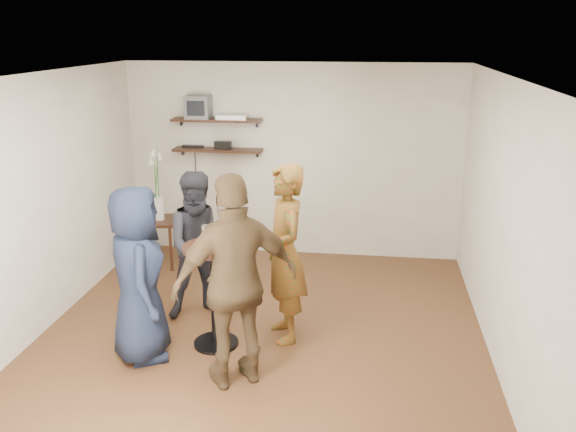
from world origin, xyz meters
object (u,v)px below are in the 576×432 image
object	(u,v)px
person_brown	(236,282)
drinks_table	(214,282)
person_plaid	(285,254)
person_navy	(138,275)
side_table	(160,227)
person_dark	(201,245)
dvd_deck	(232,117)
radio	(223,145)
crt_monitor	(199,107)

from	to	relation	value
person_brown	drinks_table	bearing A→B (deg)	-90.00
person_plaid	person_brown	bearing A→B (deg)	-40.55
person_navy	side_table	bearing A→B (deg)	-10.84
person_dark	person_brown	bearing A→B (deg)	-87.08
dvd_deck	person_navy	xyz separation A→B (m)	(-0.26, -2.90, -1.06)
drinks_table	person_plaid	bearing A→B (deg)	21.95
radio	person_plaid	bearing A→B (deg)	-63.40
crt_monitor	person_navy	size ratio (longest dim) A/B	0.19
person_dark	radio	bearing A→B (deg)	71.30
drinks_table	person_dark	world-z (taller)	person_dark
person_navy	crt_monitor	bearing A→B (deg)	-22.07
radio	side_table	distance (m)	1.37
side_table	person_brown	distance (m)	3.11
person_plaid	person_brown	xyz separation A→B (m)	(-0.29, -0.87, 0.05)
side_table	drinks_table	xyz separation A→B (m)	(1.26, -2.02, 0.15)
drinks_table	person_brown	world-z (taller)	person_brown
side_table	person_brown	bearing A→B (deg)	-58.39
side_table	person_navy	xyz separation A→B (m)	(0.62, -2.33, 0.32)
crt_monitor	dvd_deck	size ratio (longest dim) A/B	0.80
radio	person_dark	size ratio (longest dim) A/B	0.14
side_table	person_navy	size ratio (longest dim) A/B	0.37
drinks_table	side_table	bearing A→B (deg)	121.84
side_table	drinks_table	world-z (taller)	drinks_table
drinks_table	person_brown	size ratio (longest dim) A/B	0.55
radio	drinks_table	world-z (taller)	radio
crt_monitor	person_navy	xyz separation A→B (m)	(0.19, -2.90, -1.18)
side_table	person_navy	distance (m)	2.43
dvd_deck	person_plaid	xyz separation A→B (m)	(1.02, -2.33, -1.00)
drinks_table	person_navy	xyz separation A→B (m)	(-0.63, -0.31, 0.17)
crt_monitor	side_table	world-z (taller)	crt_monitor
dvd_deck	drinks_table	size ratio (longest dim) A/B	0.38
crt_monitor	drinks_table	size ratio (longest dim) A/B	0.31
radio	crt_monitor	bearing A→B (deg)	180.00
person_navy	person_dark	bearing A→B (deg)	-45.40
side_table	person_dark	xyz separation A→B (m)	(0.96, -1.38, 0.28)
dvd_deck	person_dark	size ratio (longest dim) A/B	0.25
drinks_table	person_plaid	world-z (taller)	person_plaid
side_table	drinks_table	bearing A→B (deg)	-58.16
crt_monitor	radio	distance (m)	0.59
person_plaid	dvd_deck	bearing A→B (deg)	-178.21
side_table	person_brown	size ratio (longest dim) A/B	0.33
crt_monitor	person_brown	size ratio (longest dim) A/B	0.17
person_plaid	person_brown	distance (m)	0.92
person_plaid	person_navy	size ratio (longest dim) A/B	1.07
drinks_table	crt_monitor	bearing A→B (deg)	107.61
drinks_table	person_navy	distance (m)	0.72
dvd_deck	person_navy	distance (m)	3.10
person_navy	dvd_deck	bearing A→B (deg)	-30.98
dvd_deck	person_plaid	distance (m)	2.73
dvd_deck	radio	xyz separation A→B (m)	(-0.14, 0.00, -0.38)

